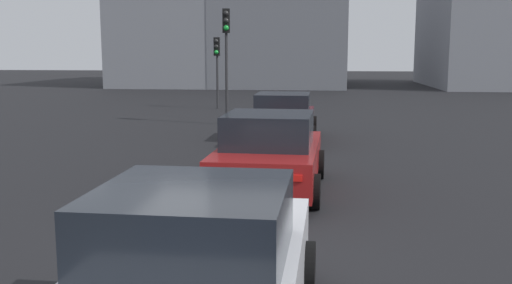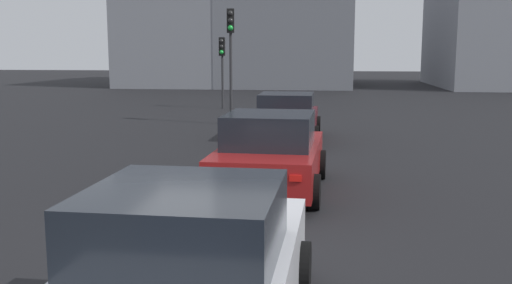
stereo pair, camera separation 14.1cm
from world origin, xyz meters
The scene contains 8 objects.
ground_plane centered at (0.00, 0.00, -0.10)m, with size 160.00×160.00×0.20m, color black.
car_maroon_lead centered at (10.86, -0.01, 0.73)m, with size 4.22×2.12×1.50m.
car_red_second centered at (4.02, -0.15, 0.76)m, with size 4.19×2.23×1.60m.
car_white_third centered at (-2.23, 0.00, 0.76)m, with size 4.11×2.19×1.60m.
traffic_light_near_left centered at (14.56, 2.39, 3.15)m, with size 0.33×0.31×4.40m.
traffic_light_near_right centered at (20.83, 3.87, 2.53)m, with size 0.32×0.29×3.51m.
building_facade_left centered at (42.27, -14.00, 4.58)m, with size 15.00×7.48×9.15m, color gray.
building_facade_right centered at (42.03, 10.00, 4.98)m, with size 13.48×10.61×9.96m, color gray.
Camera 1 is at (-7.23, -1.09, 2.77)m, focal length 40.20 mm.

